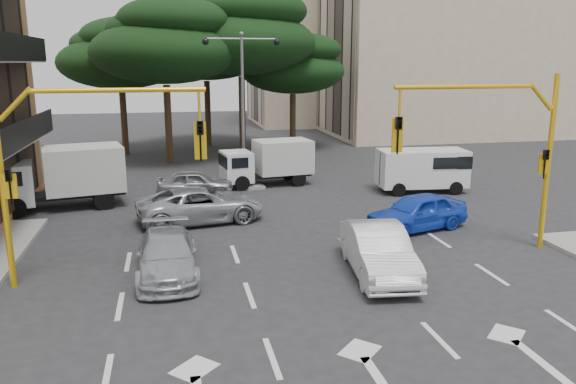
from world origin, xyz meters
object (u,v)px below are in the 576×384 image
car_silver_cross_a (201,205)px  car_silver_cross_b (195,183)px  car_white_hatch (378,251)px  signal_mast_left (68,153)px  car_blue_compact (417,212)px  box_truck_b (267,163)px  car_silver_wagon (167,255)px  street_lamp_center (242,80)px  signal_mast_right (503,139)px  box_truck_a (61,178)px  van_white (422,170)px

car_silver_cross_a → car_silver_cross_b: car_silver_cross_a is taller
car_silver_cross_a → car_white_hatch: bearing=-154.6°
signal_mast_left → car_blue_compact: size_ratio=1.44×
signal_mast_left → box_truck_b: signal_mast_left is taller
car_silver_wagon → car_silver_cross_a: bearing=75.9°
car_silver_wagon → car_silver_cross_a: size_ratio=0.86×
street_lamp_center → box_truck_b: 4.76m
signal_mast_right → box_truck_a: signal_mast_right is taller
car_white_hatch → car_silver_wagon: car_white_hatch is taller
signal_mast_right → car_blue_compact: (-1.55, 2.91, -3.18)m
signal_mast_left → car_silver_wagon: 4.14m
car_blue_compact → car_silver_cross_a: 8.60m
signal_mast_left → van_white: size_ratio=1.39×
street_lamp_center → van_white: 10.62m
car_silver_wagon → car_silver_cross_b: bearing=82.0°
street_lamp_center → car_white_hatch: bearing=-82.2°
car_silver_cross_b → box_truck_b: size_ratio=0.77×
car_white_hatch → street_lamp_center: bearing=104.7°
car_silver_cross_b → car_silver_cross_a: bearing=-175.5°
signal_mast_right → van_white: bearing=80.6°
car_white_hatch → box_truck_b: 13.40m
van_white → signal_mast_left: bearing=-53.5°
signal_mast_right → car_silver_cross_a: (-9.66, 5.77, -3.17)m
street_lamp_center → car_silver_cross_a: bearing=-109.1°
van_white → box_truck_b: size_ratio=0.90×
car_silver_cross_a → car_silver_cross_b: bearing=-9.8°
car_blue_compact → car_silver_cross_a: size_ratio=0.81×
car_blue_compact → car_silver_wagon: car_blue_compact is taller
car_silver_wagon → signal_mast_right: bearing=-0.9°
signal_mast_right → signal_mast_left: (-13.61, 0.00, 0.00)m
street_lamp_center → car_silver_cross_b: bearing=-129.1°
van_white → box_truck_a: bearing=-85.2°
car_blue_compact → car_silver_wagon: (-9.49, -2.85, -0.06)m
signal_mast_left → car_white_hatch: (8.89, -1.23, -3.13)m
street_lamp_center → signal_mast_left: bearing=-115.9°
box_truck_b → car_white_hatch: bearing=177.0°
van_white → signal_mast_right: bearing=-3.8°
car_white_hatch → van_white: size_ratio=1.06×
signal_mast_right → box_truck_a: size_ratio=1.08×
car_silver_wagon → box_truck_b: (5.23, 12.06, 0.53)m
signal_mast_right → box_truck_b: bearing=115.6°
signal_mast_right → car_blue_compact: size_ratio=1.44×
car_white_hatch → car_silver_wagon: (-6.31, 1.29, -0.11)m
car_white_hatch → box_truck_a: size_ratio=0.83×
car_white_hatch → car_silver_wagon: bearing=175.3°
signal_mast_right → car_silver_wagon: (-11.03, 0.06, -3.24)m
car_white_hatch → box_truck_a: bearing=142.8°
street_lamp_center → car_silver_wagon: (-4.23, -13.95, -4.78)m
car_blue_compact → box_truck_b: size_ratio=0.87×
signal_mast_right → car_silver_cross_b: (-9.67, 10.48, -3.26)m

